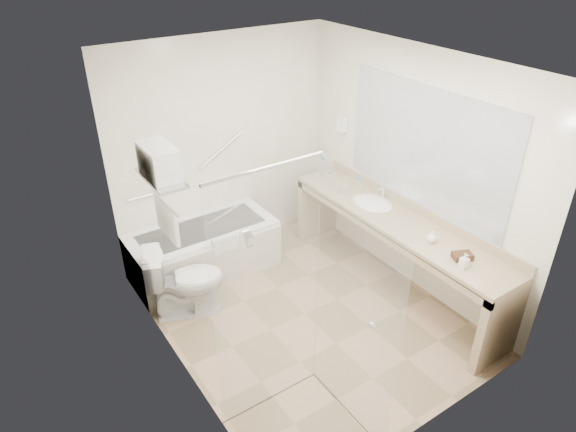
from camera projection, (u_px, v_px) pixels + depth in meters
floor at (305, 314)px, 5.20m from camera, size 3.20×3.20×0.00m
ceiling at (310, 64)px, 3.95m from camera, size 2.60×3.20×0.10m
wall_back at (223, 148)px, 5.72m from camera, size 2.60×0.10×2.50m
wall_front at (447, 301)px, 3.42m from camera, size 2.60×0.10×2.50m
wall_left at (170, 251)px, 3.94m from camera, size 0.10×3.20×2.50m
wall_right at (411, 171)px, 5.20m from camera, size 0.10×3.20×2.50m
bathtub at (204, 250)px, 5.71m from camera, size 1.60×0.73×0.59m
grab_bar_short at (146, 196)px, 5.38m from camera, size 0.40×0.03×0.03m
grab_bar_long at (221, 151)px, 5.67m from camera, size 0.53×0.03×0.33m
shower_enclosure at (310, 303)px, 3.69m from camera, size 0.96×0.91×2.11m
towel_shelf at (160, 172)px, 4.01m from camera, size 0.24×0.55×0.81m
vanity_counter at (395, 237)px, 5.26m from camera, size 0.55×2.70×0.95m
sink at (372, 205)px, 5.48m from camera, size 0.40×0.52×0.14m
faucet at (383, 192)px, 5.49m from camera, size 0.03×0.03×0.14m
mirror at (425, 149)px, 4.94m from camera, size 0.02×2.00×1.20m
hairdryer_unit at (342, 124)px, 5.83m from camera, size 0.08×0.10×0.18m
toilet at (186, 281)px, 5.05m from camera, size 0.86×0.65×0.75m
amenity_basket at (462, 256)px, 4.54m from camera, size 0.20×0.17×0.06m
soap_bottle_a at (464, 264)px, 4.42m from camera, size 0.07×0.14×0.07m
soap_bottle_b at (432, 238)px, 4.77m from camera, size 0.10×0.13×0.09m
water_bottle_left at (359, 186)px, 5.58m from camera, size 0.07×0.07×0.21m
water_bottle_mid at (330, 181)px, 5.71m from camera, size 0.06×0.06×0.20m
water_bottle_right at (323, 167)px, 6.01m from camera, size 0.07×0.07×0.22m
drinking_glass_near at (346, 189)px, 5.62m from camera, size 0.10×0.10×0.10m
drinking_glass_far at (339, 187)px, 5.67m from camera, size 0.08×0.08×0.10m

